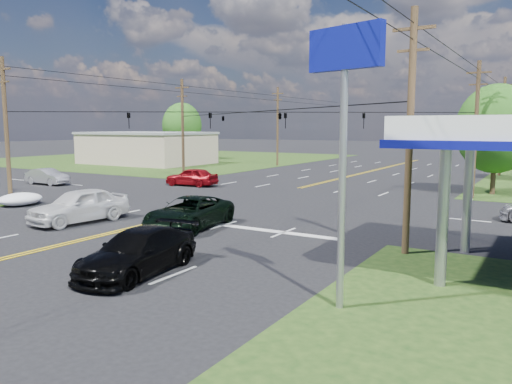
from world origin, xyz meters
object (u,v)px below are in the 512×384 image
Objects in this scene: pole_nw at (183,128)px; pickup_dkgreen at (189,213)px; pole_right_far at (502,125)px; polesign_se at (344,89)px; pole_se at (410,130)px; pole_left_far at (278,125)px; sedan_silver at (47,177)px; suv_black at (138,252)px; tree_far_l at (182,125)px; tree_right_a at (496,129)px; pickup_white at (79,205)px; pole_sw at (6,128)px; retail_nw at (147,149)px; pole_ne at (476,128)px.

pickup_dkgreen is at bearing -50.02° from pole_nw.
pole_right_far reaches higher than polesign_se.
pole_se reaches higher than pickup_dkgreen.
pole_left_far reaches higher than sedan_silver.
tree_far_l is at bearing 121.66° from suv_black.
tree_right_a is at bearing -30.65° from pole_left_far.
pole_right_far reaches higher than pickup_white.
pickup_dkgreen is at bearing -112.80° from sedan_silver.
tree_right_a reaches higher than suv_black.
pickup_dkgreen is 1.08× the size of suv_black.
tree_right_a is at bearing 67.52° from suv_black.
polesign_se is at bearing -9.06° from pickup_white.
pole_sw is at bearing -142.13° from tree_right_a.
pole_nw is (17.00, -13.00, 2.92)m from retail_nw.
pickup_white is at bearing 163.86° from polesign_se.
retail_nw is at bearing 142.59° from pole_nw.
pickup_dkgreen is (15.44, -37.42, -4.39)m from pole_left_far.
pickup_dkgreen is at bearing -105.76° from pole_right_far.
pole_se is 45.22m from pole_left_far.
tree_right_a is at bearing 60.09° from pickup_white.
pole_se is 37.00m from pole_right_far.
pickup_dkgreen reaches higher than suv_black.
pickup_dkgreen is (-10.56, -0.42, -4.13)m from pole_se.
pole_ne is 0.95× the size of pole_right_far.
pole_sw and pole_ne have the same top height.
pole_se is 2.23× the size of sedan_silver.
sedan_silver is 0.56× the size of polesign_se.
pole_left_far and pole_right_far have the same top height.
pole_se is 0.95× the size of pole_left_far.
pole_ne is 1.79× the size of pickup_white.
pole_right_far is 1.30× the size of polesign_se.
suv_black is (35.76, -38.40, -1.25)m from retail_nw.
pole_left_far reaches higher than pickup_dkgreen.
pole_right_far is 16.03m from tree_right_a.
pole_se is 21.02m from tree_right_a.
pole_sw is 37.00m from pole_left_far.
pole_left_far reaches higher than pickup_white.
pole_right_far is 39.13m from pickup_dkgreen.
pole_sw is 45.19m from tree_far_l.
pole_left_far reaches higher than pole_nw.
tree_right_a reaches higher than sedan_silver.
pole_se reaches higher than pickup_white.
pole_right_far reaches higher than tree_right_a.
tree_right_a is 1.06× the size of polesign_se.
pole_left_far is 48.40m from suv_black.
pickup_white is (9.50, -20.22, -4.01)m from pole_nw.
tree_right_a reaches higher than polesign_se.
pole_left_far is 1.88× the size of pickup_white.
tree_right_a is at bearing 6.34° from pole_nw.
suv_black is at bearing -47.04° from retail_nw.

